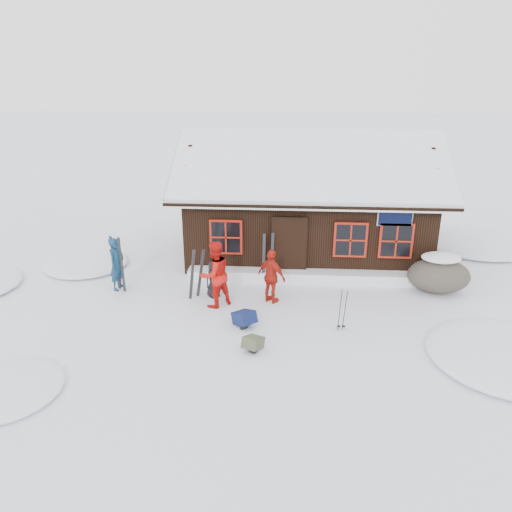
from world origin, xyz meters
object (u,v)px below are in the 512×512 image
object	(u,v)px
skier_crouched	(213,279)
boulder	(439,274)
skier_orange_right	(272,277)
skier_orange_left	(215,274)
ski_poles	(342,310)
backpack_olive	(253,345)
ski_pair_left	(196,274)
skier_teal	(117,264)
backpack_blue	(244,320)

from	to	relation	value
skier_crouched	boulder	distance (m)	6.77
skier_orange_right	skier_crouched	world-z (taller)	skier_orange_right
skier_orange_left	ski_poles	size ratio (longest dim) A/B	1.66
skier_orange_right	backpack_olive	distance (m)	2.73
ski_pair_left	ski_poles	size ratio (longest dim) A/B	1.32
skier_orange_left	backpack_olive	size ratio (longest dim) A/B	3.78
skier_crouched	ski_pair_left	bearing A→B (deg)	148.47
skier_orange_left	backpack_olive	world-z (taller)	skier_orange_left
backpack_olive	skier_teal	bearing A→B (deg)	166.86
skier_teal	ski_pair_left	world-z (taller)	skier_teal
skier_teal	boulder	size ratio (longest dim) A/B	0.89
boulder	backpack_olive	bearing A→B (deg)	-145.07
skier_orange_left	ski_poles	distance (m)	3.67
ski_poles	backpack_olive	size ratio (longest dim) A/B	2.27
boulder	skier_teal	bearing A→B (deg)	-177.03
skier_crouched	ski_poles	distance (m)	4.00
skier_orange_left	backpack_blue	size ratio (longest dim) A/B	3.26
backpack_olive	boulder	bearing A→B (deg)	58.20
ski_pair_left	backpack_olive	world-z (taller)	ski_pair_left
ski_poles	backpack_olive	distance (m)	2.54
ski_poles	skier_orange_left	bearing A→B (deg)	161.94
skier_teal	ski_pair_left	bearing A→B (deg)	-83.90
skier_crouched	boulder	xyz separation A→B (m)	(6.72, 0.82, -0.00)
boulder	ski_pair_left	xyz separation A→B (m)	(-7.21, -0.90, 0.17)
skier_orange_left	skier_orange_right	size ratio (longest dim) A/B	1.21
skier_crouched	boulder	size ratio (longest dim) A/B	0.60
ski_pair_left	ski_poles	bearing A→B (deg)	-46.74
boulder	backpack_olive	world-z (taller)	boulder
backpack_olive	ski_pair_left	bearing A→B (deg)	146.79
skier_teal	backpack_olive	size ratio (longest dim) A/B	3.22
skier_orange_right	backpack_blue	bearing A→B (deg)	101.08
skier_crouched	backpack_olive	xyz separation A→B (m)	(1.38, -2.90, -0.41)
skier_teal	skier_orange_left	xyz separation A→B (m)	(3.13, -0.92, 0.15)
boulder	backpack_blue	bearing A→B (deg)	-155.74
ski_pair_left	boulder	bearing A→B (deg)	-17.64
skier_orange_right	ski_poles	world-z (taller)	skier_orange_right
backpack_blue	backpack_olive	xyz separation A→B (m)	(0.32, -1.18, -0.02)
ski_pair_left	skier_orange_left	bearing A→B (deg)	-64.42
skier_crouched	ski_poles	size ratio (longest dim) A/B	0.95
skier_teal	backpack_olive	bearing A→B (deg)	-111.23
skier_orange_right	ski_poles	size ratio (longest dim) A/B	1.38
skier_orange_left	ski_poles	bearing A→B (deg)	120.20
skier_teal	boulder	distance (m)	9.73
skier_orange_left	ski_pair_left	size ratio (longest dim) A/B	1.26
skier_orange_left	ski_pair_left	xyz separation A→B (m)	(-0.63, 0.52, -0.25)
backpack_olive	ski_poles	bearing A→B (deg)	51.14
boulder	ski_poles	bearing A→B (deg)	-140.68
backpack_olive	skier_orange_right	bearing A→B (deg)	105.95
skier_crouched	skier_orange_left	bearing A→B (deg)	-117.70
skier_teal	skier_orange_left	size ratio (longest dim) A/B	0.85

